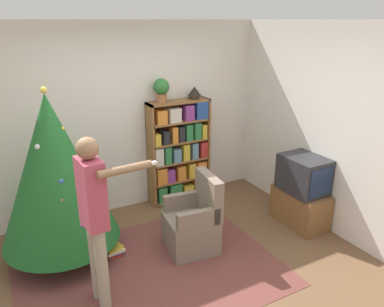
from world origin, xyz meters
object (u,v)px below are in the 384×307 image
at_px(television, 304,174).
at_px(armchair, 194,224).
at_px(standing_person, 94,210).
at_px(christmas_tree, 55,171).
at_px(potted_plant, 161,89).
at_px(table_lamp, 194,92).
at_px(bookshelf, 180,152).

relative_size(television, armchair, 0.65).
relative_size(television, standing_person, 0.36).
bearing_deg(christmas_tree, potted_plant, 22.89).
relative_size(christmas_tree, table_lamp, 9.85).
bearing_deg(armchair, table_lamp, 157.84).
bearing_deg(television, table_lamp, 119.53).
relative_size(standing_person, table_lamp, 8.42).
height_order(bookshelf, christmas_tree, christmas_tree).
bearing_deg(christmas_tree, television, -14.93).
distance_m(television, armchair, 1.58).
bearing_deg(television, standing_person, -175.68).
relative_size(potted_plant, table_lamp, 1.64).
height_order(television, potted_plant, potted_plant).
xyz_separation_m(armchair, table_lamp, (0.70, 1.26, 1.30)).
height_order(television, christmas_tree, christmas_tree).
xyz_separation_m(bookshelf, christmas_tree, (-1.84, -0.66, 0.30)).
bearing_deg(armchair, standing_person, -65.52).
relative_size(bookshelf, table_lamp, 7.61).
bearing_deg(table_lamp, bookshelf, -178.48).
xyz_separation_m(armchair, potted_plant, (0.18, 1.26, 1.39)).
height_order(bookshelf, standing_person, standing_person).
height_order(television, standing_person, standing_person).
bearing_deg(television, bookshelf, 126.63).
distance_m(potted_plant, table_lamp, 0.52).
relative_size(bookshelf, armchair, 1.66).
relative_size(christmas_tree, potted_plant, 5.99).
bearing_deg(armchair, potted_plant, 178.52).
height_order(standing_person, potted_plant, potted_plant).
height_order(christmas_tree, armchair, christmas_tree).
distance_m(standing_person, table_lamp, 2.61).
relative_size(television, table_lamp, 2.99).
relative_size(christmas_tree, standing_person, 1.17).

